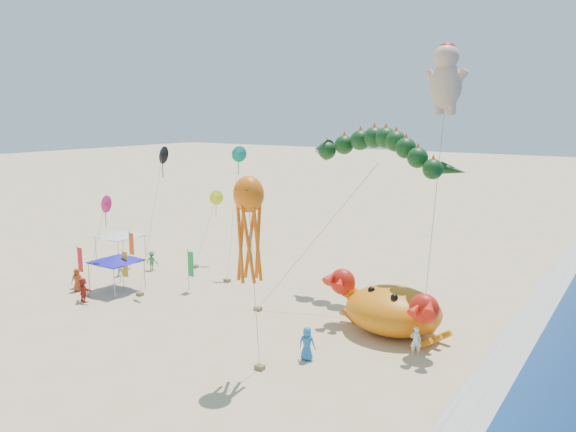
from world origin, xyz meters
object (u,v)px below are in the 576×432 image
(cherub_kite, at_px, (446,77))
(canopy_blue, at_px, (116,259))
(dragon_kite, at_px, (376,154))
(crab_inflatable, at_px, (392,309))
(canopy_white, at_px, (120,234))
(octopus_kite, at_px, (249,221))

(cherub_kite, distance_m, canopy_blue, 26.51)
(dragon_kite, distance_m, canopy_blue, 20.55)
(canopy_blue, bearing_deg, crab_inflatable, 9.93)
(cherub_kite, bearing_deg, dragon_kite, -165.08)
(canopy_white, bearing_deg, canopy_blue, -41.60)
(cherub_kite, height_order, canopy_white, cherub_kite)
(crab_inflatable, xyz_separation_m, canopy_blue, (-20.54, -3.60, 0.89))
(crab_inflatable, bearing_deg, canopy_white, 175.06)
(canopy_blue, height_order, canopy_white, same)
(dragon_kite, height_order, cherub_kite, cherub_kite)
(crab_inflatable, height_order, canopy_white, crab_inflatable)
(octopus_kite, bearing_deg, canopy_blue, 162.25)
(cherub_kite, xyz_separation_m, octopus_kite, (-4.62, -14.44, -7.40))
(crab_inflatable, distance_m, cherub_kite, 14.87)
(canopy_blue, distance_m, canopy_white, 8.96)
(cherub_kite, bearing_deg, canopy_blue, -156.85)
(dragon_kite, distance_m, octopus_kite, 13.57)
(dragon_kite, relative_size, canopy_blue, 3.66)
(crab_inflatable, height_order, octopus_kite, octopus_kite)
(dragon_kite, height_order, canopy_blue, dragon_kite)
(octopus_kite, bearing_deg, crab_inflatable, 66.57)
(dragon_kite, distance_m, canopy_white, 25.25)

